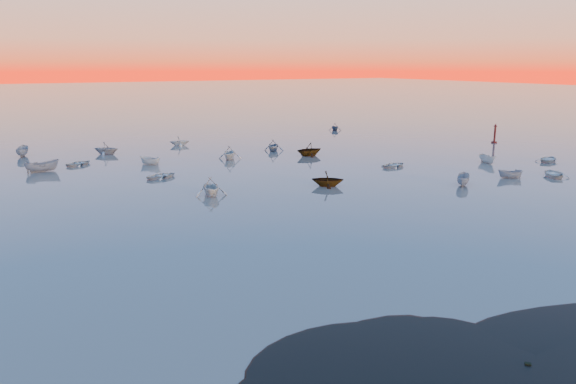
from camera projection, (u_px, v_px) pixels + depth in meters
ground at (138, 129)px, 118.23m from camera, size 600.00×600.00×0.00m
moored_fleet at (225, 164)px, 78.19m from camera, size 124.00×58.00×1.20m
boat_near_center at (463, 185)px, 64.53m from camera, size 3.51×3.77×1.26m
channel_marker at (495, 135)px, 98.26m from camera, size 0.98×0.98×3.49m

